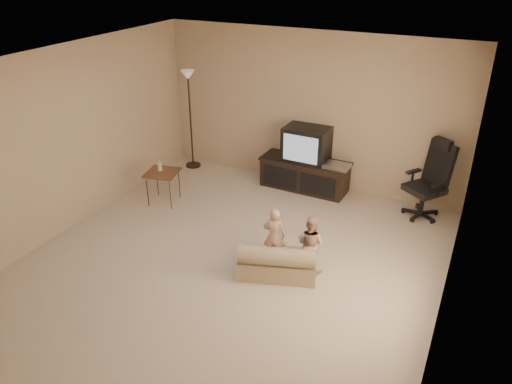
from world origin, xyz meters
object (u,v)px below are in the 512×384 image
at_px(side_table, 162,173).
at_px(toddler_right, 310,244).
at_px(tv_stand, 306,164).
at_px(child_sofa, 277,262).
at_px(toddler_left, 274,236).
at_px(floor_lamp, 189,98).
at_px(office_chair, 428,189).

xyz_separation_m(side_table, toddler_right, (2.68, -0.71, -0.13)).
relative_size(tv_stand, child_sofa, 1.41).
distance_m(tv_stand, toddler_left, 2.20).
height_order(floor_lamp, toddler_right, floor_lamp).
relative_size(tv_stand, office_chair, 1.25).
bearing_deg(tv_stand, floor_lamp, -177.56).
relative_size(side_table, floor_lamp, 0.40).
bearing_deg(child_sofa, toddler_right, 25.53).
relative_size(side_table, toddler_right, 0.94).
relative_size(side_table, toddler_left, 0.92).
distance_m(tv_stand, child_sofa, 2.50).
height_order(tv_stand, office_chair, office_chair).
xyz_separation_m(child_sofa, toddler_left, (-0.16, 0.25, 0.20)).
height_order(side_table, child_sofa, side_table).
height_order(office_chair, toddler_left, office_chair).
height_order(office_chair, side_table, office_chair).
relative_size(office_chair, side_table, 1.69).
height_order(tv_stand, toddler_right, tv_stand).
distance_m(floor_lamp, toddler_right, 3.79).
bearing_deg(toddler_right, child_sofa, 54.45).
distance_m(child_sofa, toddler_left, 0.36).
bearing_deg(toddler_left, floor_lamp, -56.38).
height_order(tv_stand, side_table, tv_stand).
bearing_deg(child_sofa, toddler_left, 104.11).
bearing_deg(office_chair, floor_lamp, -145.06).
bearing_deg(office_chair, toddler_left, -90.45).
relative_size(office_chair, toddler_left, 1.55).
xyz_separation_m(toddler_left, toddler_right, (0.47, 0.04, -0.01)).
xyz_separation_m(office_chair, toddler_left, (-1.52, -2.09, -0.04)).
relative_size(toddler_left, toddler_right, 1.02).
xyz_separation_m(tv_stand, office_chair, (1.93, -0.08, -0.01)).
distance_m(office_chair, child_sofa, 2.72).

